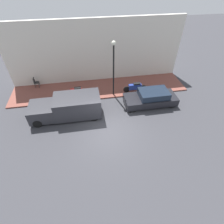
% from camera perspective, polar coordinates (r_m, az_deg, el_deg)
% --- Properties ---
extents(ground_plane, '(60.00, 60.00, 0.00)m').
position_cam_1_polar(ground_plane, '(12.28, -1.03, -6.40)').
color(ground_plane, '#38383D').
extents(sidewalk, '(3.14, 15.63, 0.10)m').
position_cam_1_polar(sidewalk, '(16.32, -3.97, 7.67)').
color(sidewalk, brown).
rests_on(sidewalk, ground_plane).
extents(building_facade, '(0.30, 15.63, 5.61)m').
position_cam_1_polar(building_facade, '(16.54, -5.16, 18.91)').
color(building_facade, silver).
rests_on(building_facade, ground_plane).
extents(parked_car, '(1.73, 4.20, 1.26)m').
position_cam_1_polar(parked_car, '(14.53, 12.63, 4.52)').
color(parked_car, black).
rests_on(parked_car, ground_plane).
extents(delivery_van, '(1.95, 5.15, 1.68)m').
position_cam_1_polar(delivery_van, '(13.32, -14.50, 1.64)').
color(delivery_van, '#2D2D33').
rests_on(delivery_van, ground_plane).
extents(motorcycle_blue, '(0.30, 2.07, 0.85)m').
position_cam_1_polar(motorcycle_blue, '(15.70, 7.53, 8.10)').
color(motorcycle_blue, navy).
rests_on(motorcycle_blue, sidewalk).
extents(motorcycle_red, '(0.30, 1.87, 0.78)m').
position_cam_1_polar(motorcycle_red, '(15.40, -11.49, 6.71)').
color(motorcycle_red, '#B21E1E').
rests_on(motorcycle_red, sidewalk).
extents(streetlamp, '(0.33, 0.33, 4.62)m').
position_cam_1_polar(streetlamp, '(13.91, 0.52, 16.04)').
color(streetlamp, black).
rests_on(streetlamp, sidewalk).
extents(cafe_chair, '(0.40, 0.40, 0.95)m').
position_cam_1_polar(cafe_chair, '(17.56, -23.70, 9.00)').
color(cafe_chair, '#262626').
rests_on(cafe_chair, sidewalk).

